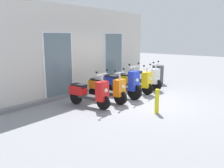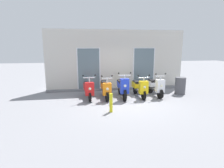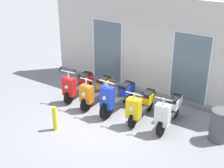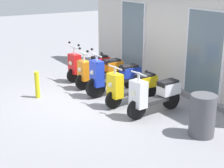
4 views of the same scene
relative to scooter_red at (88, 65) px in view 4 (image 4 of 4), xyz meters
name	(u,v)px [view 4 (image 4 of 4)]	position (x,y,z in m)	size (l,w,h in m)	color
ground_plane	(89,100)	(1.63, -0.86, -0.46)	(40.00, 40.00, 0.00)	gray
storefront_facade	(169,31)	(1.63, 1.72, 1.10)	(7.56, 0.50, 3.24)	beige
scooter_red	(88,65)	(0.00, 0.00, 0.00)	(0.59, 1.53, 1.20)	black
scooter_orange	(100,71)	(0.79, -0.05, 0.00)	(0.52, 1.55, 1.16)	black
scooter_blue	(114,77)	(1.59, -0.08, 0.03)	(0.60, 1.70, 1.28)	black
scooter_yellow	(131,86)	(2.42, -0.09, 0.01)	(0.58, 1.56, 1.15)	black
scooter_white	(154,95)	(3.23, -0.02, 0.01)	(0.55, 1.54, 1.19)	black
trash_bin	(202,116)	(4.61, 0.10, -0.03)	(0.51, 0.51, 0.85)	#4C4C51
curb_bollard	(37,85)	(0.76, -1.91, -0.11)	(0.12, 0.12, 0.70)	yellow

